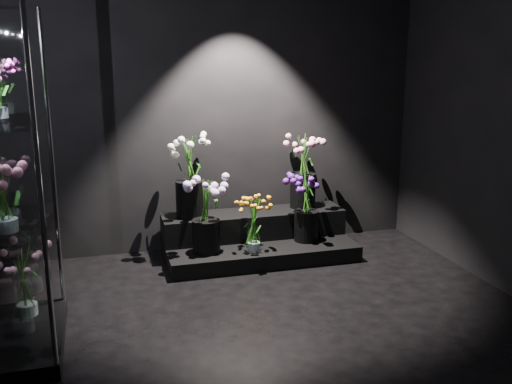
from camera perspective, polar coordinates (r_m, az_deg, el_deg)
name	(u,v)px	position (r m, az deg, el deg)	size (l,w,h in m)	color
floor	(278,339)	(3.98, 2.22, -14.51)	(4.00, 4.00, 0.00)	black
wall_back	(215,105)	(5.46, -4.14, 8.71)	(4.00, 4.00, 0.00)	black
wall_front	(494,227)	(1.78, 22.73, -3.25)	(4.00, 4.00, 0.00)	black
display_riser	(257,238)	(5.45, 0.07, -4.60)	(1.75, 0.78, 0.39)	black
display_case	(0,186)	(3.83, -24.25, 0.53)	(0.59, 0.99, 2.17)	black
bouquet_orange_bells	(254,223)	(5.09, -0.23, -3.16)	(0.33, 0.33, 0.48)	white
bouquet_lilac	(206,212)	(5.03, -5.05, -1.99)	(0.39, 0.39, 0.65)	black
bouquet_purple	(307,203)	(5.34, 5.09, -1.10)	(0.38, 0.38, 0.64)	black
bouquet_cream_roses	(190,171)	(5.27, -6.62, 2.10)	(0.50, 0.50, 0.75)	black
bouquet_pink_roses	(303,166)	(5.57, 4.75, 2.60)	(0.43, 0.43, 0.71)	black
bouquet_case_pink	(3,196)	(3.65, -23.98, -0.38)	(0.35, 0.35, 0.41)	white
bouquet_case_base_pink	(24,280)	(4.27, -22.16, -8.12)	(0.34, 0.34, 0.50)	white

